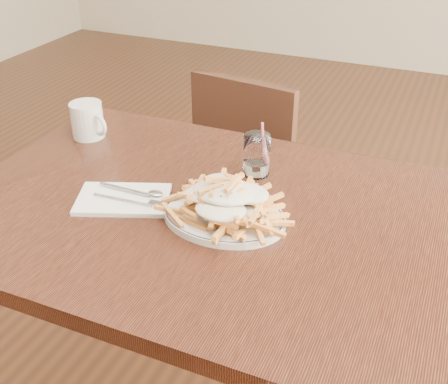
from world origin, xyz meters
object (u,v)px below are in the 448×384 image
at_px(chair_far, 254,167).
at_px(water_glass, 257,157).
at_px(table, 218,239).
at_px(coffee_mug, 88,120).
at_px(loaded_fries, 224,197).
at_px(fries_plate, 224,216).

distance_m(chair_far, water_glass, 0.66).
bearing_deg(table, coffee_mug, 156.82).
relative_size(loaded_fries, water_glass, 1.95).
xyz_separation_m(table, fries_plate, (0.03, -0.03, 0.09)).
height_order(fries_plate, water_glass, water_glass).
bearing_deg(coffee_mug, fries_plate, -24.80).
distance_m(loaded_fries, coffee_mug, 0.56).
bearing_deg(chair_far, fries_plate, -74.54).
bearing_deg(chair_far, water_glass, -69.49).
distance_m(chair_far, fries_plate, 0.84).
xyz_separation_m(chair_far, loaded_fries, (0.21, -0.76, 0.35)).
height_order(table, water_glass, water_glass).
xyz_separation_m(table, chair_far, (-0.18, 0.73, -0.21)).
height_order(table, coffee_mug, coffee_mug).
relative_size(fries_plate, loaded_fries, 1.19).
bearing_deg(table, fries_plate, -46.46).
bearing_deg(table, water_glass, 84.18).
distance_m(table, fries_plate, 0.10).
relative_size(fries_plate, water_glass, 2.32).
relative_size(table, fries_plate, 3.63).
height_order(loaded_fries, coffee_mug, coffee_mug).
bearing_deg(coffee_mug, chair_far, 59.75).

